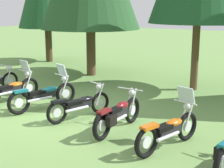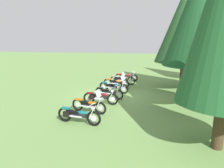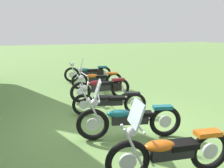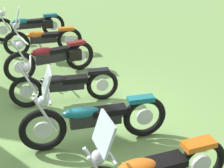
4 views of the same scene
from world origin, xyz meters
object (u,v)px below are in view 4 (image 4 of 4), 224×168
(motorcycle_5, at_px, (52,57))
(motorcycle_6, at_px, (42,39))
(motorcycle_3, at_px, (93,118))
(motorcycle_7, at_px, (30,25))
(motorcycle_4, at_px, (64,84))

(motorcycle_5, bearing_deg, motorcycle_6, -100.54)
(motorcycle_3, bearing_deg, motorcycle_7, -81.93)
(motorcycle_3, height_order, motorcycle_7, motorcycle_3)
(motorcycle_4, relative_size, motorcycle_5, 0.94)
(motorcycle_6, xyz_separation_m, motorcycle_7, (1.59, -0.11, -0.00))
(motorcycle_3, relative_size, motorcycle_6, 1.11)
(motorcycle_5, relative_size, motorcycle_7, 0.97)
(motorcycle_3, xyz_separation_m, motorcycle_7, (6.15, -0.78, -0.02))
(motorcycle_3, xyz_separation_m, motorcycle_6, (4.56, -0.67, -0.01))
(motorcycle_7, bearing_deg, motorcycle_5, 92.60)
(motorcycle_3, xyz_separation_m, motorcycle_5, (3.00, -0.39, -0.01))
(motorcycle_5, bearing_deg, motorcycle_3, 81.93)
(motorcycle_4, bearing_deg, motorcycle_5, -84.38)
(motorcycle_4, xyz_separation_m, motorcycle_5, (1.47, -0.29, 0.04))
(motorcycle_6, bearing_deg, motorcycle_7, -79.29)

